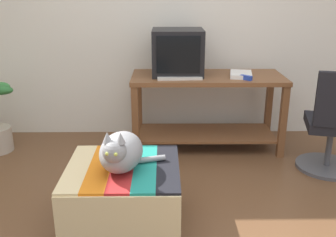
% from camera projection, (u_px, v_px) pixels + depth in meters
% --- Properties ---
extents(back_wall, '(8.00, 0.10, 2.60)m').
position_uv_depth(back_wall, '(169.00, 8.00, 3.82)').
color(back_wall, silver).
rests_on(back_wall, ground_plane).
extents(desk, '(1.42, 0.60, 0.72)m').
position_uv_depth(desk, '(207.00, 99.00, 3.66)').
color(desk, brown).
rests_on(desk, ground_plane).
extents(tv_monitor, '(0.47, 0.43, 0.42)m').
position_uv_depth(tv_monitor, '(178.00, 53.00, 3.56)').
color(tv_monitor, black).
rests_on(tv_monitor, desk).
extents(keyboard, '(0.41, 0.17, 0.02)m').
position_uv_depth(keyboard, '(179.00, 77.00, 3.46)').
color(keyboard, beige).
rests_on(keyboard, desk).
extents(book, '(0.24, 0.31, 0.04)m').
position_uv_depth(book, '(241.00, 74.00, 3.54)').
color(book, white).
rests_on(book, desk).
extents(ottoman_with_blanket, '(0.71, 0.69, 0.43)m').
position_uv_depth(ottoman_with_blanket, '(124.00, 196.00, 2.49)').
color(ottoman_with_blanket, '#7A664C').
rests_on(ottoman_with_blanket, ground_plane).
extents(cat, '(0.43, 0.42, 0.30)m').
position_uv_depth(cat, '(121.00, 152.00, 2.34)').
color(cat, gray).
rests_on(cat, ottoman_with_blanket).
extents(office_chair, '(0.52, 0.52, 0.89)m').
position_uv_depth(office_chair, '(333.00, 129.00, 3.18)').
color(office_chair, '#4C4C51').
rests_on(office_chair, ground_plane).
extents(stapler, '(0.10, 0.10, 0.04)m').
position_uv_depth(stapler, '(246.00, 78.00, 3.41)').
color(stapler, '#2342B7').
rests_on(stapler, desk).
extents(pen, '(0.07, 0.13, 0.01)m').
position_uv_depth(pen, '(241.00, 74.00, 3.65)').
color(pen, black).
rests_on(pen, desk).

